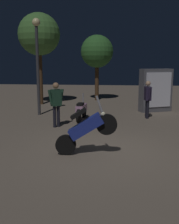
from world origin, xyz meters
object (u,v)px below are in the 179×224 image
Objects in this scene: motorcycle_blue_foreground at (86,128)px; person_rider_beside at (148,96)px; person_bystander_far at (56,101)px; streetlamp_near at (37,53)px; motorcycle_pink_parked_left at (81,110)px; kiosk_billboard at (156,90)px.

motorcycle_blue_foreground is 1.01× the size of person_rider_beside.
person_bystander_far is at bearing 112.77° from motorcycle_blue_foreground.
person_bystander_far is 0.39× the size of streetlamp_near.
motorcycle_pink_parked_left is 1.01× the size of person_rider_beside.
streetlamp_near reaches higher than motorcycle_pink_parked_left.
motorcycle_pink_parked_left is 0.38× the size of streetlamp_near.
kiosk_billboard is (4.20, 3.64, 0.03)m from person_bystander_far.
person_rider_beside is at bearing 79.00° from person_bystander_far.
person_bystander_far is (-1.45, 3.01, 0.28)m from motorcycle_blue_foreground.
motorcycle_blue_foreground is 1.00× the size of motorcycle_pink_parked_left.
person_rider_beside is 5.28m from streetlamp_near.
kiosk_billboard reaches higher than motorcycle_pink_parked_left.
motorcycle_blue_foreground is at bearing -62.35° from streetlamp_near.
person_bystander_far reaches higher than motorcycle_blue_foreground.
person_bystander_far is (-0.80, -1.33, 0.58)m from motorcycle_pink_parked_left.
motorcycle_pink_parked_left is at bearing 11.38° from kiosk_billboard.
streetlamp_near reaches higher than person_bystander_far.
streetlamp_near is at bearing -13.53° from person_rider_beside.
motorcycle_pink_parked_left is 1.66m from person_bystander_far.
person_bystander_far reaches higher than person_rider_beside.
streetlamp_near is at bearing 71.56° from motorcycle_pink_parked_left.
kiosk_billboard is at bearing -118.87° from person_rider_beside.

